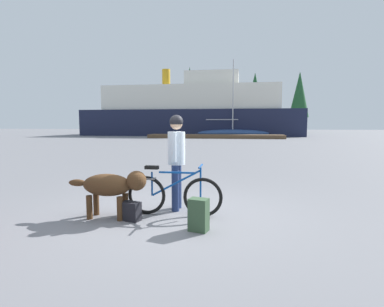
{
  "coord_description": "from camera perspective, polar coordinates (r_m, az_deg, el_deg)",
  "views": [
    {
      "loc": [
        1.17,
        -5.11,
        1.61
      ],
      "look_at": [
        0.04,
        1.9,
        0.9
      ],
      "focal_mm": 28.26,
      "sensor_mm": 36.0,
      "label": 1
    }
  ],
  "objects": [
    {
      "name": "ground_plane",
      "position": [
        5.48,
        -3.62,
        -11.4
      ],
      "size": [
        160.0,
        160.0,
        0.0
      ],
      "primitive_type": "plane",
      "color": "slate"
    },
    {
      "name": "bicycle",
      "position": [
        5.34,
        -3.51,
        -7.71
      ],
      "size": [
        1.69,
        0.44,
        0.9
      ],
      "color": "black",
      "rests_on": "ground_plane"
    },
    {
      "name": "person_cyclist",
      "position": [
        5.59,
        -2.9,
        0.17
      ],
      "size": [
        0.32,
        0.53,
        1.77
      ],
      "color": "navy",
      "rests_on": "ground_plane"
    },
    {
      "name": "dog",
      "position": [
        5.33,
        -14.9,
        -5.92
      ],
      "size": [
        1.39,
        0.44,
        0.82
      ],
      "color": "#472D19",
      "rests_on": "ground_plane"
    },
    {
      "name": "backpack",
      "position": [
        4.62,
        1.27,
        -11.49
      ],
      "size": [
        0.32,
        0.26,
        0.49
      ],
      "primitive_type": "cube",
      "rotation": [
        0.0,
        0.0,
        -0.25
      ],
      "color": "#334C33",
      "rests_on": "ground_plane"
    },
    {
      "name": "handbag_pannier",
      "position": [
        5.21,
        -11.47,
        -10.62
      ],
      "size": [
        0.36,
        0.26,
        0.31
      ],
      "primitive_type": "cube",
      "rotation": [
        0.0,
        0.0,
        -0.29
      ],
      "color": "black",
      "rests_on": "ground_plane"
    },
    {
      "name": "dock_pier",
      "position": [
        33.76,
        4.41,
        3.26
      ],
      "size": [
        14.93,
        2.57,
        0.4
      ],
      "primitive_type": "cube",
      "color": "brown",
      "rests_on": "ground_plane"
    },
    {
      "name": "ferry_boat",
      "position": [
        41.84,
        -0.0,
        7.85
      ],
      "size": [
        29.07,
        7.45,
        9.03
      ],
      "color": "#191E38",
      "rests_on": "ground_plane"
    },
    {
      "name": "sailboat_moored",
      "position": [
        36.96,
        7.67,
        3.88
      ],
      "size": [
        8.63,
        2.42,
        9.21
      ],
      "color": "navy",
      "rests_on": "ground_plane"
    },
    {
      "name": "pine_tree_far_left",
      "position": [
        59.78,
        -0.43,
        11.44
      ],
      "size": [
        3.48,
        3.48,
        12.51
      ],
      "color": "#4C331E",
      "rests_on": "ground_plane"
    },
    {
      "name": "pine_tree_center",
      "position": [
        58.73,
        11.76,
        10.59
      ],
      "size": [
        3.85,
        3.85,
        11.08
      ],
      "color": "#4C331E",
      "rests_on": "ground_plane"
    },
    {
      "name": "pine_tree_far_right",
      "position": [
        60.27,
        19.6,
        10.41
      ],
      "size": [
        3.59,
        3.59,
        11.17
      ],
      "color": "#4C331E",
      "rests_on": "ground_plane"
    },
    {
      "name": "pine_tree_mid_back",
      "position": [
        62.56,
        -0.02,
        10.29
      ],
      "size": [
        4.39,
        4.39,
        10.26
      ],
      "color": "#4C331E",
      "rests_on": "ground_plane"
    }
  ]
}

